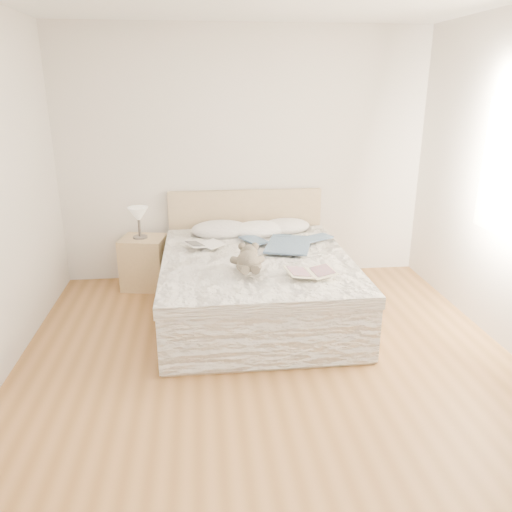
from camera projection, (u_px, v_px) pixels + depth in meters
name	position (u px, v px, depth m)	size (l,w,h in m)	color
floor	(273.00, 379.00, 3.76)	(4.00, 4.50, 0.00)	brown
wall_back	(245.00, 157.00, 5.43)	(4.00, 0.02, 2.70)	silver
wall_front	(414.00, 410.00, 1.20)	(4.00, 0.02, 2.70)	silver
bed	(255.00, 282.00, 4.78)	(1.72, 2.14, 1.00)	tan
nightstand	(145.00, 263.00, 5.38)	(0.45, 0.40, 0.56)	tan
table_lamp	(139.00, 216.00, 5.21)	(0.27, 0.27, 0.33)	#504A45
pillow_left	(221.00, 230.00, 5.29)	(0.63, 0.44, 0.19)	silver
pillow_middle	(258.00, 230.00, 5.30)	(0.57, 0.40, 0.17)	white
pillow_right	(285.00, 226.00, 5.42)	(0.55, 0.38, 0.16)	white
blouse	(289.00, 244.00, 4.84)	(0.64, 0.68, 0.03)	#324A66
photo_book	(204.00, 245.00, 4.82)	(0.34, 0.24, 0.03)	white
childrens_book	(310.00, 273.00, 4.11)	(0.40, 0.27, 0.03)	#F6EEC8
teddy_bear	(248.00, 269.00, 4.14)	(0.25, 0.36, 0.19)	brown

